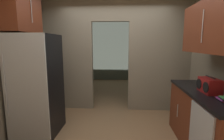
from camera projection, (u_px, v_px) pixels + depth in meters
name	position (u px, v px, depth m)	size (l,w,h in m)	color
ground	(112.00, 140.00, 2.84)	(20.00, 20.00, 0.00)	#93704C
kitchen_partition	(117.00, 53.00, 4.01)	(3.53, 0.12, 2.68)	gray
adjoining_room_shell	(118.00, 51.00, 6.31)	(3.53, 3.53, 2.68)	gray
refrigerator	(37.00, 85.00, 2.95)	(0.72, 0.76, 1.78)	black
lower_cabinet_run	(207.00, 122.00, 2.46)	(0.65, 1.66, 0.93)	maroon
upper_cabinet_counterside	(216.00, 26.00, 2.25)	(0.36, 1.50, 0.74)	maroon
upper_cabinet_fridgeside	(21.00, 8.00, 2.86)	(0.36, 0.80, 0.84)	maroon
boombox	(209.00, 86.00, 2.35)	(0.20, 0.35, 0.24)	maroon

